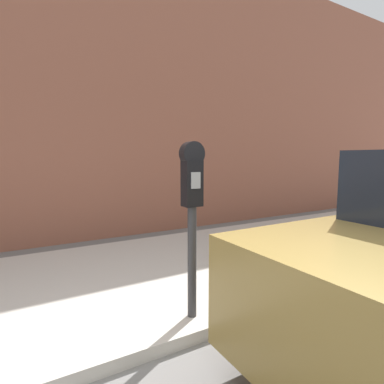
{
  "coord_description": "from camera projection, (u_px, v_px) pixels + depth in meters",
  "views": [
    {
      "loc": [
        -0.64,
        -1.07,
        1.45
      ],
      "look_at": [
        0.57,
        1.03,
        1.17
      ],
      "focal_mm": 28.0,
      "sensor_mm": 36.0,
      "label": 1
    }
  ],
  "objects": [
    {
      "name": "sidewalk",
      "position": [
        94.0,
        285.0,
        3.29
      ],
      "size": [
        24.0,
        2.8,
        0.11
      ],
      "color": "#BCB7AD",
      "rests_on": "ground_plane"
    },
    {
      "name": "parking_meter",
      "position": [
        192.0,
        205.0,
        2.45
      ],
      "size": [
        0.19,
        0.12,
        1.47
      ],
      "color": "#2D2D30",
      "rests_on": "sidewalk"
    },
    {
      "name": "building_facade",
      "position": [
        59.0,
        79.0,
        4.9
      ],
      "size": [
        24.0,
        0.3,
        5.47
      ],
      "color": "#935642",
      "rests_on": "ground_plane"
    }
  ]
}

